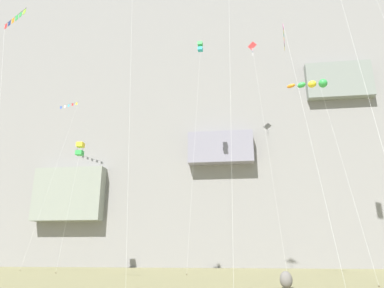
{
  "coord_description": "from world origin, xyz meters",
  "views": [
    {
      "loc": [
        2.3,
        -12.34,
        2.54
      ],
      "look_at": [
        -1.98,
        21.34,
        13.16
      ],
      "focal_mm": 32.21,
      "sensor_mm": 36.0,
      "label": 1
    }
  ],
  "objects_px": {
    "kite_box_mid_right": "(80,149)",
    "kite_diamond_mid_left": "(255,62)",
    "kite_banner_mid_center": "(65,120)",
    "kite_banner_upper_mid": "(13,35)",
    "boulder_foreground_right": "(286,280)",
    "kite_banner_low_left": "(287,49)",
    "kite_windsock_upper_left": "(313,84)",
    "kite_box_upper_right": "(200,47)"
  },
  "relations": [
    {
      "from": "kite_box_mid_right",
      "to": "kite_diamond_mid_left",
      "type": "height_order",
      "value": "kite_diamond_mid_left"
    },
    {
      "from": "kite_banner_mid_center",
      "to": "kite_banner_upper_mid",
      "type": "relative_size",
      "value": 1.3
    },
    {
      "from": "boulder_foreground_right",
      "to": "kite_banner_low_left",
      "type": "xyz_separation_m",
      "value": [
        1.12,
        -2.57,
        17.41
      ]
    },
    {
      "from": "kite_windsock_upper_left",
      "to": "kite_diamond_mid_left",
      "type": "bearing_deg",
      "value": 110.34
    },
    {
      "from": "kite_banner_upper_mid",
      "to": "kite_banner_low_left",
      "type": "xyz_separation_m",
      "value": [
        21.49,
        3.41,
        -0.89
      ]
    },
    {
      "from": "boulder_foreground_right",
      "to": "kite_windsock_upper_left",
      "type": "relative_size",
      "value": 0.06
    },
    {
      "from": "boulder_foreground_right",
      "to": "kite_box_upper_right",
      "type": "relative_size",
      "value": 0.04
    },
    {
      "from": "kite_box_mid_right",
      "to": "kite_diamond_mid_left",
      "type": "distance_m",
      "value": 29.41
    },
    {
      "from": "kite_banner_mid_center",
      "to": "kite_banner_upper_mid",
      "type": "bearing_deg",
      "value": -69.54
    },
    {
      "from": "kite_box_upper_right",
      "to": "kite_banner_low_left",
      "type": "xyz_separation_m",
      "value": [
        8.95,
        -19.81,
        -13.68
      ]
    },
    {
      "from": "kite_banner_mid_center",
      "to": "kite_banner_low_left",
      "type": "bearing_deg",
      "value": -38.73
    },
    {
      "from": "boulder_foreground_right",
      "to": "kite_box_upper_right",
      "type": "xyz_separation_m",
      "value": [
        -7.83,
        17.23,
        31.09
      ]
    },
    {
      "from": "kite_banner_mid_center",
      "to": "kite_banner_upper_mid",
      "type": "height_order",
      "value": "kite_banner_mid_center"
    },
    {
      "from": "boulder_foreground_right",
      "to": "kite_box_mid_right",
      "type": "bearing_deg",
      "value": 146.72
    },
    {
      "from": "kite_banner_upper_mid",
      "to": "kite_box_mid_right",
      "type": "bearing_deg",
      "value": 100.9
    },
    {
      "from": "kite_windsock_upper_left",
      "to": "kite_box_mid_right",
      "type": "relative_size",
      "value": 1.19
    },
    {
      "from": "kite_banner_low_left",
      "to": "kite_box_mid_right",
      "type": "bearing_deg",
      "value": 143.96
    },
    {
      "from": "kite_banner_mid_center",
      "to": "kite_box_upper_right",
      "type": "bearing_deg",
      "value": -14.86
    },
    {
      "from": "kite_banner_mid_center",
      "to": "kite_banner_upper_mid",
      "type": "distance_m",
      "value": 31.8
    },
    {
      "from": "kite_diamond_mid_left",
      "to": "kite_box_mid_right",
      "type": "bearing_deg",
      "value": -168.92
    },
    {
      "from": "kite_box_mid_right",
      "to": "boulder_foreground_right",
      "type": "bearing_deg",
      "value": -33.28
    },
    {
      "from": "kite_box_upper_right",
      "to": "kite_banner_upper_mid",
      "type": "xyz_separation_m",
      "value": [
        -12.54,
        -23.22,
        -12.79
      ]
    },
    {
      "from": "kite_banner_mid_center",
      "to": "boulder_foreground_right",
      "type": "bearing_deg",
      "value": -36.82
    },
    {
      "from": "kite_box_upper_right",
      "to": "kite_diamond_mid_left",
      "type": "xyz_separation_m",
      "value": [
        8.19,
        3.83,
        -0.84
      ]
    },
    {
      "from": "kite_banner_upper_mid",
      "to": "kite_box_mid_right",
      "type": "xyz_separation_m",
      "value": [
        -4.27,
        22.15,
        -2.75
      ]
    },
    {
      "from": "kite_banner_upper_mid",
      "to": "kite_banner_low_left",
      "type": "height_order",
      "value": "kite_banner_upper_mid"
    },
    {
      "from": "kite_box_upper_right",
      "to": "kite_windsock_upper_left",
      "type": "distance_m",
      "value": 20.21
    },
    {
      "from": "kite_banner_low_left",
      "to": "kite_diamond_mid_left",
      "type": "relative_size",
      "value": 0.56
    },
    {
      "from": "kite_banner_mid_center",
      "to": "kite_banner_upper_mid",
      "type": "xyz_separation_m",
      "value": [
        10.99,
        -29.46,
        -4.78
      ]
    },
    {
      "from": "kite_diamond_mid_left",
      "to": "kite_banner_low_left",
      "type": "bearing_deg",
      "value": -88.14
    },
    {
      "from": "kite_banner_upper_mid",
      "to": "kite_banner_low_left",
      "type": "distance_m",
      "value": 21.78
    },
    {
      "from": "kite_box_mid_right",
      "to": "kite_diamond_mid_left",
      "type": "bearing_deg",
      "value": 11.08
    },
    {
      "from": "kite_windsock_upper_left",
      "to": "kite_banner_upper_mid",
      "type": "height_order",
      "value": "kite_banner_upper_mid"
    },
    {
      "from": "kite_box_mid_right",
      "to": "kite_diamond_mid_left",
      "type": "xyz_separation_m",
      "value": [
        24.99,
        4.89,
        14.71
      ]
    },
    {
      "from": "kite_windsock_upper_left",
      "to": "kite_box_mid_right",
      "type": "xyz_separation_m",
      "value": [
        -29.99,
        8.6,
        -3.65
      ]
    },
    {
      "from": "kite_banner_low_left",
      "to": "kite_diamond_mid_left",
      "type": "distance_m",
      "value": 26.91
    },
    {
      "from": "boulder_foreground_right",
      "to": "kite_box_upper_right",
      "type": "height_order",
      "value": "kite_box_upper_right"
    },
    {
      "from": "kite_banner_upper_mid",
      "to": "kite_banner_mid_center",
      "type": "bearing_deg",
      "value": 110.46
    },
    {
      "from": "kite_banner_upper_mid",
      "to": "kite_diamond_mid_left",
      "type": "bearing_deg",
      "value": 52.54
    },
    {
      "from": "boulder_foreground_right",
      "to": "kite_banner_upper_mid",
      "type": "relative_size",
      "value": 0.06
    },
    {
      "from": "boulder_foreground_right",
      "to": "kite_banner_low_left",
      "type": "relative_size",
      "value": 0.06
    },
    {
      "from": "kite_banner_low_left",
      "to": "kite_box_upper_right",
      "type": "bearing_deg",
      "value": 114.33
    }
  ]
}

